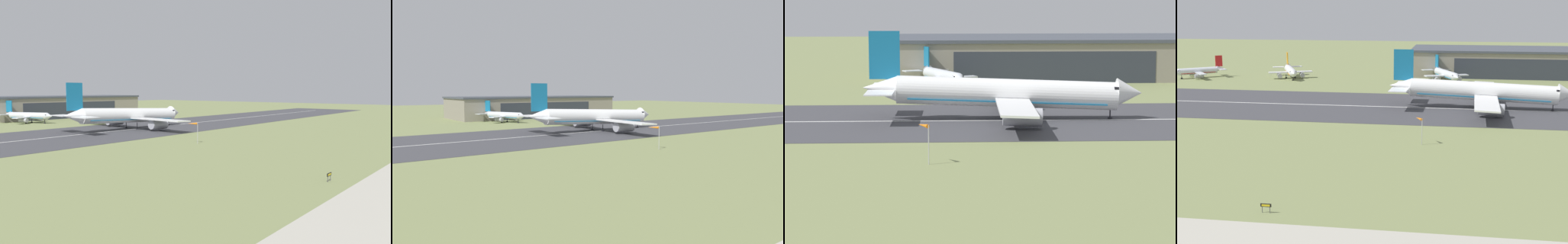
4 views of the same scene
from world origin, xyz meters
TOP-DOWN VIEW (x-y plane):
  - hangar_building at (59.96, 200.45)m, footprint 89.30×34.13m
  - airplane_landing at (41.92, 118.66)m, footprint 53.29×52.96m
  - airplane_parked_centre at (30.42, 173.10)m, footprint 19.17×25.62m
  - windsock_pole at (27.04, 75.59)m, footprint 1.90×2.51m

SIDE VIEW (x-z plane):
  - airplane_parked_centre at x=30.42m, z-range -1.78..8.05m
  - airplane_landing at x=41.92m, z-range -3.49..13.38m
  - windsock_pole at x=27.04m, z-range 2.30..8.07m
  - hangar_building at x=59.96m, z-range 0.01..11.36m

